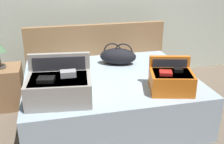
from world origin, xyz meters
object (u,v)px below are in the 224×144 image
hard_case_large (59,87)px  hard_case_medium (171,80)px  bed (110,96)px  nightstand (4,87)px  pillow_near_headboard (50,63)px  duffel_bag (118,56)px

hard_case_large → hard_case_medium: size_ratio=1.29×
bed → nightstand: bearing=157.0°
bed → pillow_near_headboard: (-0.63, 0.39, 0.32)m
duffel_bag → nightstand: bearing=174.1°
bed → hard_case_medium: size_ratio=3.86×
hard_case_medium → nightstand: 2.02m
duffel_bag → pillow_near_headboard: (-0.82, 0.02, -0.03)m
bed → hard_case_large: (-0.57, -0.44, 0.38)m
pillow_near_headboard → hard_case_medium: bearing=-37.4°
bed → duffel_bag: (0.19, 0.37, 0.35)m
hard_case_medium → nightstand: hard_case_medium is taller
pillow_near_headboard → hard_case_large: bearing=-85.6°
hard_case_medium → duffel_bag: 0.91m
hard_case_large → duffel_bag: 1.11m
hard_case_large → hard_case_medium: 1.08m
bed → nightstand: size_ratio=3.65×
bed → hard_case_medium: hard_case_medium is taller
bed → hard_case_medium: (0.51, -0.48, 0.36)m
hard_case_medium → pillow_near_headboard: bearing=157.1°
duffel_bag → pillow_near_headboard: duffel_bag is taller
pillow_near_headboard → duffel_bag: bearing=-1.2°
hard_case_medium → duffel_bag: (-0.32, 0.85, -0.01)m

